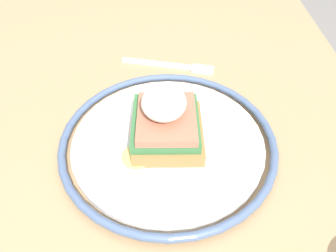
% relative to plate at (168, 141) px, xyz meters
% --- Properties ---
extents(dining_table, '(1.16, 0.68, 0.76)m').
position_rel_plate_xyz_m(dining_table, '(-0.01, -0.04, -0.13)').
color(dining_table, tan).
rests_on(dining_table, ground_plane).
extents(plate, '(0.28, 0.28, 0.02)m').
position_rel_plate_xyz_m(plate, '(0.00, 0.00, 0.00)').
color(plate, white).
rests_on(plate, dining_table).
extents(sandwich, '(0.10, 0.10, 0.07)m').
position_rel_plate_xyz_m(sandwich, '(0.00, -0.00, 0.04)').
color(sandwich, '#9E703D').
rests_on(sandwich, plate).
extents(fork, '(0.05, 0.16, 0.00)m').
position_rel_plate_xyz_m(fork, '(-0.18, 0.01, -0.01)').
color(fork, silver).
rests_on(fork, dining_table).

